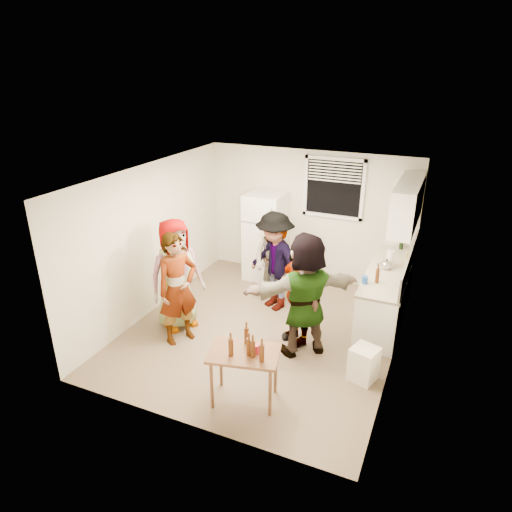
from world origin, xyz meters
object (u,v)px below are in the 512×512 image
at_px(kettle, 386,269).
at_px(wine_bottle, 401,249).
at_px(blue_cup, 365,283).
at_px(red_cup, 256,353).
at_px(beer_bottle_counter, 377,283).
at_px(beer_bottle_table, 231,355).
at_px(serving_table, 245,399).
at_px(guest_black, 296,340).
at_px(refrigerator, 265,236).
at_px(guest_back_right, 274,307).
at_px(guest_grey, 180,324).
at_px(guest_back_left, 272,300).
at_px(guest_orange, 303,350).
at_px(guest_stripe, 181,339).
at_px(trash_bin, 364,363).

relative_size(kettle, wine_bottle, 0.77).
distance_m(blue_cup, red_cup, 2.23).
distance_m(beer_bottle_counter, beer_bottle_table, 2.64).
distance_m(serving_table, guest_black, 1.54).
xyz_separation_m(refrigerator, wine_bottle, (2.50, 0.25, 0.05)).
height_order(wine_bottle, guest_back_right, wine_bottle).
distance_m(beer_bottle_table, guest_grey, 2.23).
xyz_separation_m(blue_cup, guest_back_left, (-1.67, 0.50, -0.90)).
distance_m(beer_bottle_counter, guest_orange, 1.50).
distance_m(wine_bottle, blue_cup, 1.68).
bearing_deg(guest_back_right, serving_table, -48.05).
distance_m(wine_bottle, guest_orange, 2.75).
distance_m(blue_cup, guest_black, 1.36).
height_order(serving_table, guest_grey, serving_table).
bearing_deg(beer_bottle_counter, red_cup, -115.90).
xyz_separation_m(wine_bottle, guest_orange, (-0.99, -2.40, -0.90)).
height_order(wine_bottle, beer_bottle_table, wine_bottle).
height_order(beer_bottle_counter, blue_cup, beer_bottle_counter).
xyz_separation_m(guest_back_left, guest_orange, (0.99, -1.26, 0.00)).
xyz_separation_m(wine_bottle, guest_grey, (-3.07, -2.50, -0.90)).
bearing_deg(guest_back_right, guest_back_left, 147.11).
distance_m(beer_bottle_table, guest_black, 1.82).
bearing_deg(guest_back_left, beer_bottle_counter, 1.43).
relative_size(kettle, guest_orange, 0.12).
bearing_deg(refrigerator, guest_back_right, -60.21).
distance_m(red_cup, guest_back_left, 2.76).
distance_m(beer_bottle_counter, guest_black, 1.50).
xyz_separation_m(refrigerator, guest_back_left, (0.52, -0.89, -0.85)).
height_order(red_cup, guest_back_left, red_cup).
bearing_deg(blue_cup, kettle, 72.20).
xyz_separation_m(wine_bottle, guest_back_right, (-1.87, -1.35, -0.90)).
bearing_deg(guest_stripe, blue_cup, -35.21).
distance_m(beer_bottle_table, guest_stripe, 1.83).
height_order(refrigerator, beer_bottle_table, refrigerator).
relative_size(red_cup, guest_orange, 0.06).
xyz_separation_m(kettle, guest_back_right, (-1.77, -0.36, -0.90)).
xyz_separation_m(serving_table, beer_bottle_table, (-0.11, -0.12, 0.72)).
height_order(beer_bottle_counter, guest_black, beer_bottle_counter).
relative_size(kettle, guest_back_left, 0.14).
distance_m(beer_bottle_table, guest_back_right, 2.64).
bearing_deg(serving_table, guest_back_right, 102.95).
height_order(serving_table, guest_stripe, serving_table).
distance_m(refrigerator, wine_bottle, 2.51).
bearing_deg(wine_bottle, guest_back_left, -150.05).
xyz_separation_m(wine_bottle, blue_cup, (-0.31, -1.65, 0.00)).
height_order(trash_bin, red_cup, red_cup).
bearing_deg(guest_orange, guest_back_right, -88.10).
bearing_deg(guest_stripe, red_cup, -87.97).
relative_size(kettle, guest_back_right, 0.13).
xyz_separation_m(trash_bin, guest_stripe, (-2.77, -0.16, -0.25)).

